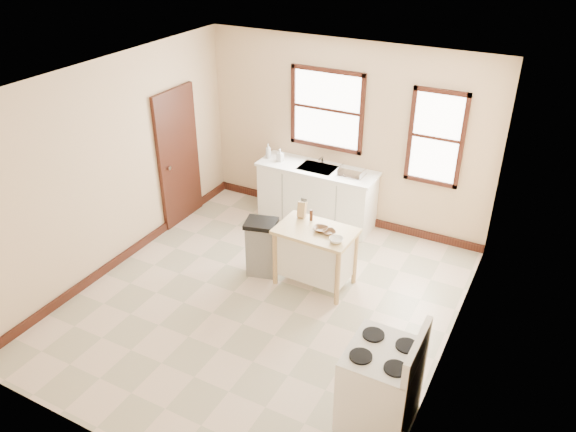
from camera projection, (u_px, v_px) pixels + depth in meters
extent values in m
plane|color=#AEA88A|center=(263.00, 302.00, 7.12)|extent=(5.00, 5.00, 0.00)
plane|color=white|center=(257.00, 84.00, 5.75)|extent=(5.00, 5.00, 0.00)
cube|color=beige|center=(345.00, 135.00, 8.36)|extent=(4.50, 0.04, 2.80)
cube|color=beige|center=(112.00, 167.00, 7.35)|extent=(0.04, 5.00, 2.80)
cube|color=beige|center=(458.00, 255.00, 5.52)|extent=(0.04, 5.00, 2.80)
cube|color=black|center=(179.00, 157.00, 8.51)|extent=(0.06, 0.90, 2.10)
cube|color=black|center=(340.00, 214.00, 8.99)|extent=(4.50, 0.04, 0.12)
cube|color=black|center=(128.00, 253.00, 8.00)|extent=(0.04, 5.00, 0.12)
cylinder|color=silver|center=(323.00, 157.00, 8.57)|extent=(0.03, 0.03, 0.22)
imported|color=#B2B2B2|center=(268.00, 151.00, 8.76)|extent=(0.11, 0.11, 0.23)
imported|color=#B2B2B2|center=(280.00, 155.00, 8.66)|extent=(0.10, 0.10, 0.20)
cylinder|color=#422111|center=(311.00, 215.00, 7.26)|extent=(0.04, 0.04, 0.15)
imported|color=brown|center=(320.00, 229.00, 7.05)|extent=(0.19, 0.19, 0.05)
imported|color=brown|center=(329.00, 232.00, 6.99)|extent=(0.23, 0.23, 0.04)
imported|color=white|center=(336.00, 240.00, 6.82)|extent=(0.21, 0.21, 0.05)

